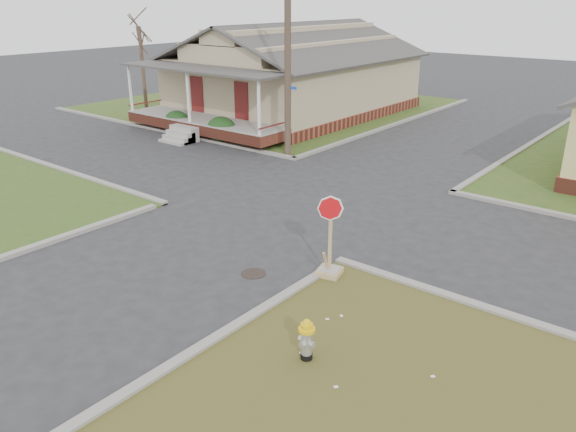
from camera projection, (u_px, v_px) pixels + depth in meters
The scene contains 11 objects.
ground at pixel (208, 245), 15.90m from camera, with size 120.00×120.00×0.00m, color #28282B.
verge_far_left at pixel (269, 105), 36.55m from camera, with size 19.00×19.00×0.05m, color #2F4F1C.
curbs at pixel (312, 199), 19.54m from camera, with size 80.00×40.00×0.12m, color gray, non-canonical shape.
manhole at pixel (254, 273), 14.25m from camera, with size 0.64×0.64×0.01m, color black.
corner_house at pixel (293, 75), 33.03m from camera, with size 10.10×15.50×5.30m.
utility_pole at pixel (288, 47), 23.12m from camera, with size 1.80×0.28×9.00m.
tree_far_left at pixel (143, 69), 34.19m from camera, with size 0.22×0.22×4.90m, color #423126.
fire_hydrant at pixel (307, 337), 10.66m from camera, with size 0.32×0.32×0.87m.
stop_sign at pixel (329, 258), 13.94m from camera, with size 0.60×0.58×2.11m.
hedge_left at pixel (177, 121), 28.85m from camera, with size 1.44×1.18×1.10m, color #173B15.
hedge_right at pixel (222, 129), 27.04m from camera, with size 1.50×1.23×1.15m, color #173B15.
Camera 1 is at (10.84, -9.91, 6.55)m, focal length 35.00 mm.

